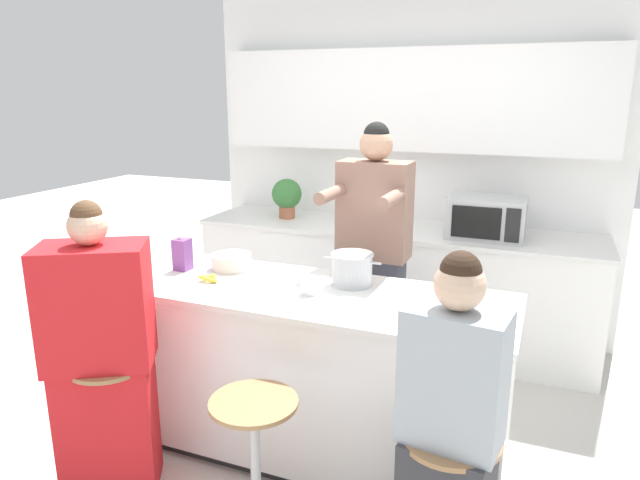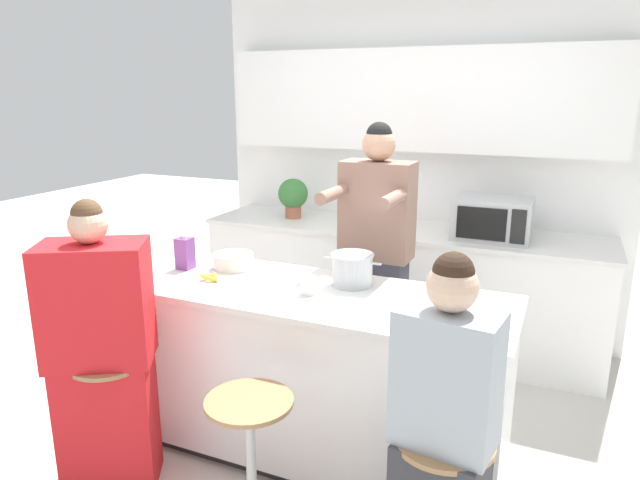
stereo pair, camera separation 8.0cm
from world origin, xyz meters
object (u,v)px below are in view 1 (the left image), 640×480
kitchen_island (315,373)px  fruit_bowl (231,262)px  banana_bunch (209,278)px  person_wrapped_blanket (102,360)px  person_seated_near (449,447)px  bar_stool_center (255,464)px  microwave (486,217)px  juice_carton (182,254)px  bar_stool_leftmost (114,419)px  cooking_pot (352,269)px  potted_plant (287,196)px  person_cooking (373,269)px  coffee_cup_near (309,286)px

kitchen_island → fruit_bowl: 0.78m
fruit_bowl → banana_bunch: bearing=-88.3°
person_wrapped_blanket → person_seated_near: bearing=-30.0°
bar_stool_center → microwave: bearing=72.9°
juice_carton → person_wrapped_blanket: bearing=-89.4°
bar_stool_leftmost → cooking_pot: cooking_pot is taller
fruit_bowl → potted_plant: bearing=102.4°
cooking_pot → person_cooking: bearing=93.7°
microwave → person_cooking: bearing=-123.2°
fruit_bowl → coffee_cup_near: 0.61m
person_cooking → potted_plant: (-0.99, 0.90, 0.23)m
bar_stool_leftmost → coffee_cup_near: bearing=35.8°
person_cooking → juice_carton: person_cooking is taller
bar_stool_leftmost → person_cooking: size_ratio=0.38×
banana_bunch → bar_stool_center: bearing=-45.7°
kitchen_island → person_cooking: (0.11, 0.65, 0.39)m
coffee_cup_near → potted_plant: 1.82m
banana_bunch → juice_carton: juice_carton is taller
bar_stool_leftmost → microwave: bearing=55.4°
cooking_pot → banana_bunch: 0.76m
potted_plant → coffee_cup_near: bearing=-61.2°
coffee_cup_near → microwave: size_ratio=0.22×
person_seated_near → juice_carton: 1.80m
coffee_cup_near → microwave: bearing=66.5°
cooking_pot → fruit_bowl: bearing=179.9°
person_wrapped_blanket → juice_carton: size_ratio=7.37×
banana_bunch → microwave: size_ratio=0.26×
bar_stool_center → person_cooking: person_cooking is taller
person_wrapped_blanket → person_cooking: bearing=24.2°
bar_stool_leftmost → microwave: (1.46, 2.12, 0.68)m
kitchen_island → cooking_pot: (0.14, 0.17, 0.54)m
person_cooking → coffee_cup_near: bearing=-98.6°
person_seated_near → cooking_pot: (-0.66, 0.80, 0.37)m
juice_carton → potted_plant: size_ratio=0.61×
person_cooking → coffee_cup_near: 0.72m
person_wrapped_blanket → coffee_cup_near: person_wrapped_blanket is taller
kitchen_island → bar_stool_center: (0.00, -0.66, -0.10)m
potted_plant → person_wrapped_blanket: bearing=-88.3°
person_wrapped_blanket → banana_bunch: size_ratio=10.58×
person_seated_near → microwave: 2.18m
bar_stool_center → juice_carton: size_ratio=3.39×
bar_stool_center → person_cooking: 1.41m
banana_bunch → juice_carton: bearing=153.8°
bar_stool_center → cooking_pot: 1.06m
person_wrapped_blanket → potted_plant: (-0.07, 2.18, 0.41)m
kitchen_island → bar_stool_leftmost: 1.01m
cooking_pot → coffee_cup_near: (-0.15, -0.21, -0.04)m
person_cooking → microwave: 1.03m
kitchen_island → cooking_pot: bearing=50.2°
kitchen_island → bar_stool_leftmost: bearing=-142.4°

